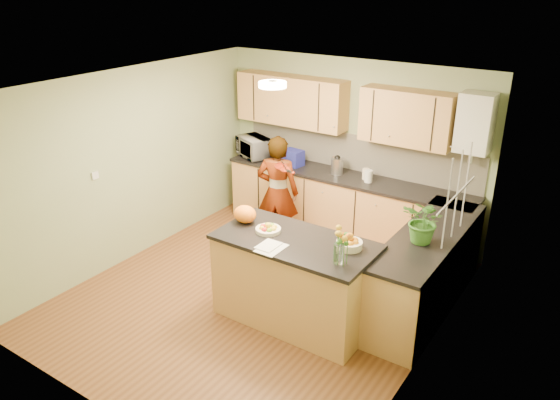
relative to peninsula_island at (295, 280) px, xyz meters
The scene contains 28 objects.
floor 0.79m from the peninsula_island, 165.63° to the left, with size 4.50×4.50×0.00m, color brown.
ceiling 2.10m from the peninsula_island, 165.63° to the left, with size 4.00×4.50×0.02m, color silver.
wall_back 2.59m from the peninsula_island, 103.93° to the left, with size 4.00×0.02×2.50m, color gray.
wall_front 2.31m from the peninsula_island, 105.86° to the right, with size 4.00×0.02×2.50m, color gray.
wall_left 2.71m from the peninsula_island, behind, with size 0.02×4.50×2.50m, color gray.
wall_right 1.60m from the peninsula_island, ahead, with size 0.02×4.50×2.50m, color gray.
back_counter 2.16m from the peninsula_island, 103.27° to the left, with size 3.64×0.62×0.94m.
right_counter 1.49m from the peninsula_island, 42.25° to the left, with size 0.62×2.24×0.94m.
splashback 2.54m from the peninsula_island, 101.73° to the left, with size 3.60×0.02×0.52m, color beige.
upper_cabinets 2.73m from the peninsula_island, 109.07° to the left, with size 3.20×0.34×0.70m.
boiler 2.87m from the peninsula_island, 63.79° to the left, with size 0.40×0.30×0.86m.
window_right 1.91m from the peninsula_island, 28.32° to the left, with size 0.01×1.30×1.05m.
light_switch 2.74m from the peninsula_island, behind, with size 0.02×0.09×0.09m, color silver.
ceiling_lamp 2.11m from the peninsula_island, 142.78° to the left, with size 0.30×0.30×0.07m.
peninsula_island is the anchor object (origin of this frame).
fruit_dish 0.63m from the peninsula_island, behind, with size 0.27×0.27×0.10m.
orange_bowl 0.79m from the peninsula_island, 15.26° to the left, with size 0.27×0.27×0.15m.
flower_vase 1.00m from the peninsula_island, 16.70° to the right, with size 0.24×0.24×0.44m.
orange_bag 0.91m from the peninsula_island, behind, with size 0.26×0.22×0.20m, color orange.
papers 0.59m from the peninsula_island, 108.43° to the right, with size 0.23×0.32×0.01m, color white.
violinist 1.80m from the peninsula_island, 130.16° to the left, with size 0.58×0.38×1.59m, color tan.
violin 1.67m from the peninsula_island, 129.74° to the left, with size 0.56×0.22×0.11m, color #4A0C04, non-canonical shape.
microwave 2.99m from the peninsula_island, 134.97° to the left, with size 0.54×0.37×0.30m, color silver.
blue_box 2.54m from the peninsula_island, 123.29° to the left, with size 0.29×0.21×0.23m, color navy.
kettle 2.27m from the peninsula_island, 107.10° to the left, with size 0.17×0.17×0.32m.
jar_cream 2.21m from the peninsula_island, 95.80° to the left, with size 0.10×0.10×0.15m, color beige.
jar_white 2.13m from the peninsula_island, 93.92° to the left, with size 0.11×0.11×0.17m, color silver.
potted_plant 1.51m from the peninsula_island, 34.35° to the left, with size 0.44×0.38×0.49m, color #3B7727.
Camera 1 is at (3.30, -4.47, 3.58)m, focal length 35.00 mm.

